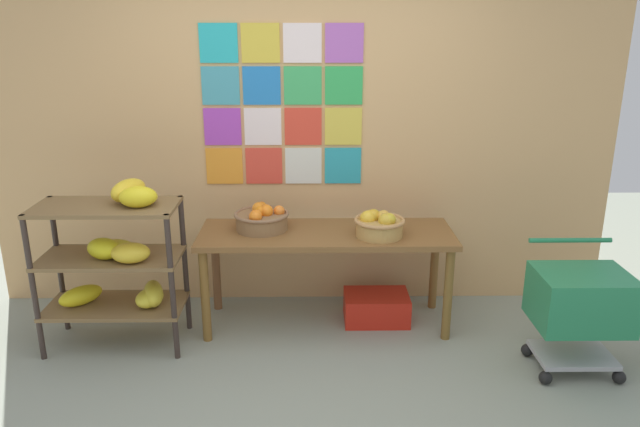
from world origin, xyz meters
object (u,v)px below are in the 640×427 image
(shopping_cart, at_px, (580,303))
(display_table, at_px, (326,243))
(banana_shelf_unit, at_px, (120,252))
(fruit_basket_left, at_px, (379,224))
(produce_crate_under_table, at_px, (376,307))
(fruit_basket_back_left, at_px, (262,219))

(shopping_cart, bearing_deg, display_table, 151.86)
(banana_shelf_unit, relative_size, display_table, 0.64)
(fruit_basket_left, distance_m, produce_crate_under_table, 0.69)
(banana_shelf_unit, height_order, shopping_cart, banana_shelf_unit)
(banana_shelf_unit, bearing_deg, display_table, 11.64)
(display_table, xyz_separation_m, fruit_basket_left, (0.35, -0.09, 0.17))
(banana_shelf_unit, distance_m, produce_crate_under_table, 1.80)
(banana_shelf_unit, bearing_deg, fruit_basket_back_left, 20.34)
(shopping_cart, bearing_deg, fruit_basket_left, 149.57)
(fruit_basket_back_left, bearing_deg, fruit_basket_left, -10.29)
(banana_shelf_unit, distance_m, fruit_basket_left, 1.69)
(shopping_cart, bearing_deg, banana_shelf_unit, 167.26)
(display_table, bearing_deg, fruit_basket_back_left, 173.00)
(display_table, bearing_deg, banana_shelf_unit, -168.36)
(fruit_basket_left, bearing_deg, display_table, 165.64)
(display_table, bearing_deg, produce_crate_under_table, 4.85)
(produce_crate_under_table, bearing_deg, shopping_cart, -29.74)
(banana_shelf_unit, xyz_separation_m, produce_crate_under_table, (1.69, 0.30, -0.55))
(banana_shelf_unit, bearing_deg, fruit_basket_left, 6.25)
(produce_crate_under_table, relative_size, shopping_cart, 0.59)
(fruit_basket_back_left, height_order, shopping_cart, fruit_basket_back_left)
(display_table, height_order, produce_crate_under_table, display_table)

